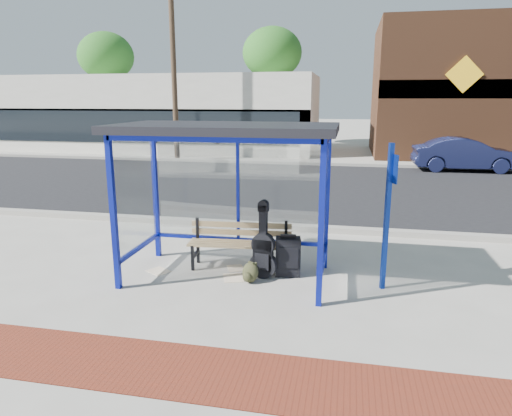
% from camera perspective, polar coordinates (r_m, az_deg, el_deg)
% --- Properties ---
extents(ground, '(120.00, 120.00, 0.00)m').
position_cam_1_polar(ground, '(7.41, -3.56, -8.60)').
color(ground, '#B2ADA0').
rests_on(ground, ground).
extents(brick_paver_strip, '(60.00, 1.00, 0.01)m').
position_cam_1_polar(brick_paver_strip, '(5.22, -11.38, -18.99)').
color(brick_paver_strip, maroon).
rests_on(brick_paver_strip, ground).
extents(curb_near, '(60.00, 0.25, 0.12)m').
position_cam_1_polar(curb_near, '(10.07, 0.69, -2.21)').
color(curb_near, gray).
rests_on(curb_near, ground).
extents(street_asphalt, '(60.00, 10.00, 0.00)m').
position_cam_1_polar(street_asphalt, '(15.00, 4.35, 2.75)').
color(street_asphalt, black).
rests_on(street_asphalt, ground).
extents(curb_far, '(60.00, 0.25, 0.12)m').
position_cam_1_polar(curb_far, '(20.00, 6.21, 5.57)').
color(curb_far, gray).
rests_on(curb_far, ground).
extents(far_sidewalk, '(60.00, 4.00, 0.01)m').
position_cam_1_polar(far_sidewalk, '(21.88, 6.68, 6.09)').
color(far_sidewalk, '#B2ADA0').
rests_on(far_sidewalk, ground).
extents(bus_shelter, '(3.30, 1.80, 2.42)m').
position_cam_1_polar(bus_shelter, '(6.97, -3.66, 7.59)').
color(bus_shelter, '#0D1891').
rests_on(bus_shelter, ground).
extents(storefront_white, '(18.00, 6.04, 4.00)m').
position_cam_1_polar(storefront_white, '(26.89, -12.48, 11.50)').
color(storefront_white, silver).
rests_on(storefront_white, ground).
extents(storefront_brown, '(10.00, 7.08, 6.40)m').
position_cam_1_polar(storefront_brown, '(25.87, 26.05, 13.08)').
color(storefront_brown, '#59331E').
rests_on(storefront_brown, ground).
extents(tree_left, '(3.60, 3.60, 7.03)m').
position_cam_1_polar(tree_left, '(32.81, -18.24, 17.50)').
color(tree_left, '#4C3826').
rests_on(tree_left, ground).
extents(tree_mid, '(3.60, 3.60, 7.03)m').
position_cam_1_polar(tree_mid, '(29.15, 2.04, 18.72)').
color(tree_mid, '#4C3826').
rests_on(tree_mid, ground).
extents(utility_pole_west, '(1.60, 0.24, 8.00)m').
position_cam_1_polar(utility_pole_west, '(21.54, -10.25, 16.80)').
color(utility_pole_west, '#4C3826').
rests_on(utility_pole_west, ground).
extents(bench, '(1.74, 0.54, 0.81)m').
position_cam_1_polar(bench, '(7.67, -2.00, -4.17)').
color(bench, black).
rests_on(bench, ground).
extents(guitar_bag, '(0.45, 0.18, 1.20)m').
position_cam_1_polar(guitar_bag, '(7.22, 0.91, -5.47)').
color(guitar_bag, black).
rests_on(guitar_bag, ground).
extents(suitcase, '(0.43, 0.32, 0.69)m').
position_cam_1_polar(suitcase, '(7.37, 4.01, -6.09)').
color(suitcase, black).
rests_on(suitcase, ground).
extents(backpack, '(0.32, 0.30, 0.32)m').
position_cam_1_polar(backpack, '(7.15, -0.76, -8.12)').
color(backpack, '#2C2D19').
rests_on(backpack, ground).
extents(sign_post, '(0.14, 0.26, 2.18)m').
position_cam_1_polar(sign_post, '(6.87, 16.15, -0.14)').
color(sign_post, navy).
rests_on(sign_post, ground).
extents(newspaper_a, '(0.45, 0.43, 0.01)m').
position_cam_1_polar(newspaper_a, '(7.80, -12.09, -7.73)').
color(newspaper_a, white).
rests_on(newspaper_a, ground).
extents(newspaper_b, '(0.42, 0.47, 0.01)m').
position_cam_1_polar(newspaper_b, '(7.37, -2.86, -8.70)').
color(newspaper_b, white).
rests_on(newspaper_b, ground).
extents(newspaper_c, '(0.38, 0.41, 0.01)m').
position_cam_1_polar(newspaper_c, '(7.76, -2.55, -7.52)').
color(newspaper_c, white).
rests_on(newspaper_c, ground).
extents(parked_car, '(4.01, 1.49, 1.31)m').
position_cam_1_polar(parked_car, '(19.85, 24.75, 6.10)').
color(parked_car, '#161B3E').
rests_on(parked_car, ground).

